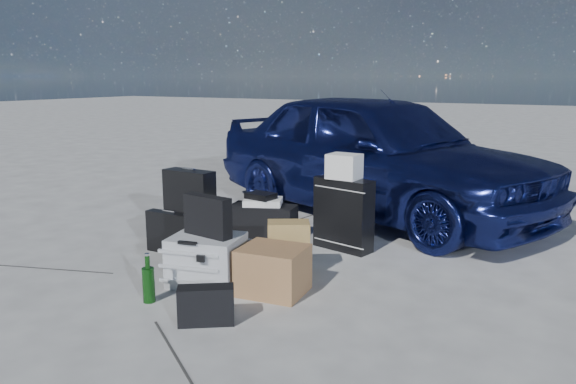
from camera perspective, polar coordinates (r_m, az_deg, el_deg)
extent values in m
plane|color=#B7B7B2|center=(4.39, -9.14, -8.73)|extent=(60.00, 60.00, 0.00)
imported|color=navy|center=(6.27, 8.85, 3.93)|extent=(4.37, 2.93, 1.38)
cube|color=#AFB1B4|center=(4.24, -8.24, -6.84)|extent=(0.58, 0.51, 0.37)
cube|color=black|center=(4.16, -8.18, -2.43)|extent=(0.41, 0.15, 0.30)
cube|color=black|center=(5.01, -11.86, -4.07)|extent=(0.47, 0.11, 0.36)
cube|color=black|center=(5.38, -9.94, -1.29)|extent=(0.52, 0.21, 0.66)
cube|color=black|center=(5.00, 5.65, -2.26)|extent=(0.56, 0.31, 0.64)
cube|color=silver|center=(4.92, 5.73, 2.61)|extent=(0.28, 0.23, 0.22)
cube|color=black|center=(5.41, -2.52, -2.96)|extent=(0.66, 0.38, 0.31)
cube|color=silver|center=(5.38, -2.56, -0.99)|extent=(0.43, 0.39, 0.06)
cube|color=black|center=(5.36, -2.78, -0.39)|extent=(0.29, 0.22, 0.06)
cube|color=#A28846|center=(4.36, 0.06, -5.77)|extent=(0.37, 0.33, 0.43)
cube|color=olive|center=(4.03, -1.52, -7.95)|extent=(0.49, 0.44, 0.34)
cube|color=black|center=(3.60, -8.33, -11.32)|extent=(0.36, 0.31, 0.24)
cylinder|color=black|center=(3.99, -14.01, -8.55)|extent=(0.10, 0.10, 0.33)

